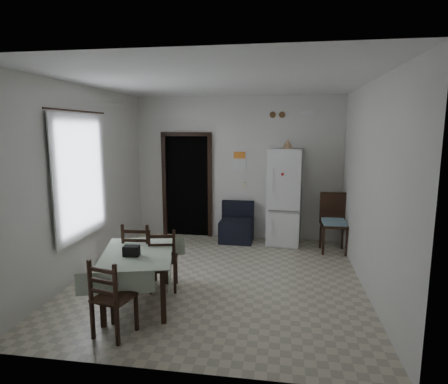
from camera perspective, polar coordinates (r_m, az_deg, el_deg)
ground at (r=5.84m, az=-0.77°, el=-13.01°), size 4.50×4.50×0.00m
ceiling at (r=5.43m, az=-0.84°, el=16.52°), size 4.20×4.50×0.02m
wall_back at (r=7.66m, az=2.01°, el=3.63°), size 4.20×0.02×2.90m
wall_front at (r=3.29m, az=-7.39°, el=-4.44°), size 4.20×0.02×2.90m
wall_left at (r=6.16m, az=-20.46°, el=1.57°), size 0.02×4.50×2.90m
wall_right at (r=5.51m, az=21.28°, el=0.64°), size 0.02×4.50×2.90m
doorway at (r=8.10m, az=-5.23°, el=1.14°), size 1.06×0.52×2.22m
window_recess at (r=6.00m, az=-21.86°, el=2.25°), size 0.10×1.20×1.60m
curtain at (r=5.94m, az=-20.95°, el=2.25°), size 0.02×1.45×1.85m
curtain_rod at (r=5.90m, az=-21.42°, el=11.43°), size 0.02×1.60×0.02m
calendar at (r=7.63m, az=2.38°, el=4.88°), size 0.28×0.02×0.40m
calendar_image at (r=7.61m, az=2.38°, el=5.63°), size 0.24×0.01×0.14m
light_switch at (r=7.68m, az=3.10°, el=1.00°), size 0.08×0.02×0.12m
vent_left at (r=7.56m, az=7.43°, el=11.60°), size 0.12×0.03×0.12m
vent_right at (r=7.56m, az=8.83°, el=11.57°), size 0.12×0.03×0.12m
emergency_light at (r=7.55m, az=12.48°, el=11.69°), size 0.25×0.07×0.09m
fridge at (r=7.36m, az=9.21°, el=-0.74°), size 0.69×0.69×1.88m
tan_cone at (r=7.16m, az=9.70°, el=7.21°), size 0.22×0.22×0.17m
navy_seat at (r=7.53m, az=1.92°, el=-4.63°), size 0.66×0.64×0.79m
corner_chair at (r=7.14m, az=16.39°, el=-4.62°), size 0.48×0.48×1.08m
dining_table at (r=5.09m, az=-12.92°, el=-12.60°), size 1.19×1.50×0.68m
black_bag at (r=4.84m, az=-13.93°, el=-8.71°), size 0.20×0.13×0.13m
dining_chair_far_left at (r=5.57m, az=-12.71°, el=-9.18°), size 0.43×0.43×0.95m
dining_chair_far_right at (r=5.40m, az=-9.23°, el=-9.91°), size 0.46×0.46×0.91m
dining_chair_near_head at (r=4.39m, az=-16.44°, el=-15.02°), size 0.46×0.46×0.89m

